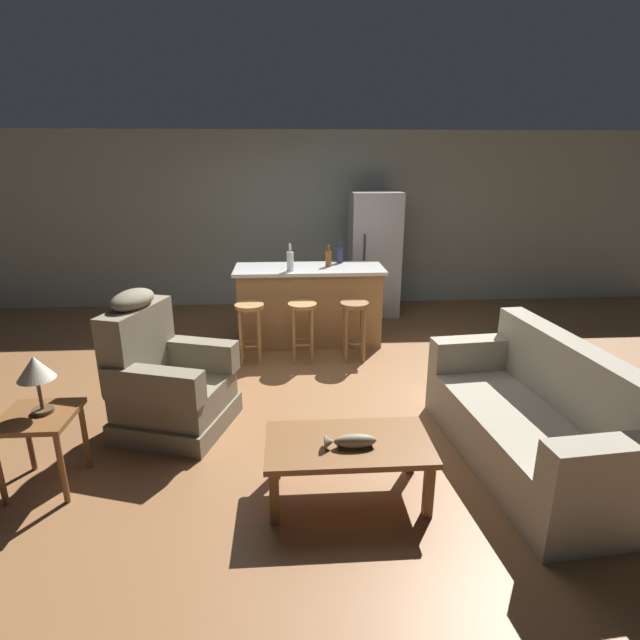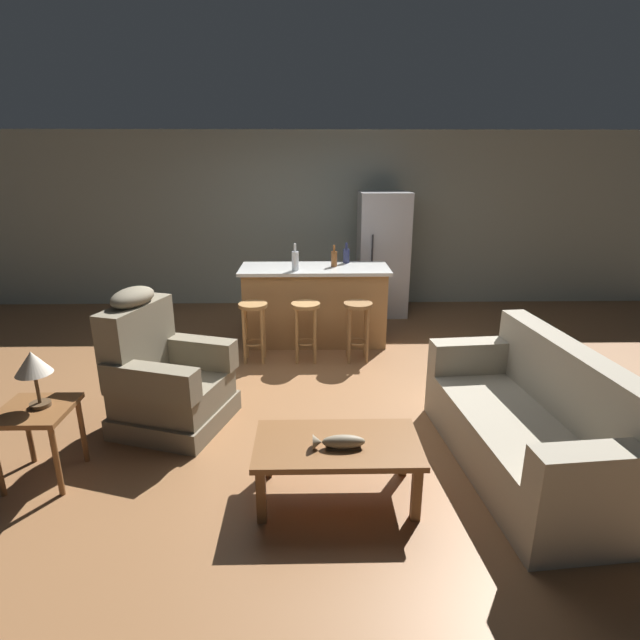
{
  "view_description": "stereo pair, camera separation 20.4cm",
  "coord_description": "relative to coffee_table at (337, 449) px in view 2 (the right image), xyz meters",
  "views": [
    {
      "loc": [
        -0.26,
        -4.57,
        2.21
      ],
      "look_at": [
        0.04,
        -0.1,
        0.75
      ],
      "focal_mm": 28.0,
      "sensor_mm": 36.0,
      "label": 1
    },
    {
      "loc": [
        -0.06,
        -4.58,
        2.21
      ],
      "look_at": [
        0.04,
        -0.1,
        0.75
      ],
      "focal_mm": 28.0,
      "sensor_mm": 36.0,
      "label": 2
    }
  ],
  "objects": [
    {
      "name": "back_wall",
      "position": [
        -0.12,
        4.82,
        0.94
      ],
      "size": [
        12.0,
        0.05,
        2.6
      ],
      "color": "#939E93",
      "rests_on": "ground_plane"
    },
    {
      "name": "bottle_wine_dark",
      "position": [
        0.12,
        3.08,
        0.68
      ],
      "size": [
        0.07,
        0.07,
        0.26
      ],
      "color": "brown",
      "rests_on": "kitchen_island"
    },
    {
      "name": "bar_stool_left",
      "position": [
        -0.81,
        2.42,
        0.11
      ],
      "size": [
        0.32,
        0.32,
        0.68
      ],
      "color": "#A87A47",
      "rests_on": "ground_plane"
    },
    {
      "name": "coffee_table",
      "position": [
        0.0,
        0.0,
        0.0
      ],
      "size": [
        1.1,
        0.6,
        0.42
      ],
      "color": "brown",
      "rests_on": "ground_plane"
    },
    {
      "name": "end_table",
      "position": [
        -2.09,
        0.25,
        0.1
      ],
      "size": [
        0.48,
        0.48,
        0.56
      ],
      "color": "brown",
      "rests_on": "ground_plane"
    },
    {
      "name": "bar_stool_middle",
      "position": [
        -0.23,
        2.42,
        0.11
      ],
      "size": [
        0.32,
        0.32,
        0.68
      ],
      "color": "#A87A47",
      "rests_on": "ground_plane"
    },
    {
      "name": "couch",
      "position": [
        1.44,
        0.3,
        -0.02
      ],
      "size": [
        1.01,
        1.97,
        0.94
      ],
      "rotation": [
        0.0,
        0.0,
        3.23
      ],
      "color": "#9E937F",
      "rests_on": "ground_plane"
    },
    {
      "name": "refrigerator",
      "position": [
        0.88,
        4.24,
        0.52
      ],
      "size": [
        0.7,
        0.69,
        1.76
      ],
      "color": "#B7B7BC",
      "rests_on": "ground_plane"
    },
    {
      "name": "bar_stool_right",
      "position": [
        0.36,
        2.42,
        0.11
      ],
      "size": [
        0.32,
        0.32,
        0.68
      ],
      "color": "olive",
      "rests_on": "ground_plane"
    },
    {
      "name": "ground_plane",
      "position": [
        -0.12,
        1.7,
        -0.36
      ],
      "size": [
        12.0,
        12.0,
        0.0
      ],
      "color": "brown"
    },
    {
      "name": "kitchen_island",
      "position": [
        -0.12,
        3.05,
        0.11
      ],
      "size": [
        1.8,
        0.7,
        0.95
      ],
      "color": "#9E7042",
      "rests_on": "ground_plane"
    },
    {
      "name": "bottle_short_amber",
      "position": [
        0.28,
        3.3,
        0.68
      ],
      "size": [
        0.08,
        0.08,
        0.25
      ],
      "color": "#23284C",
      "rests_on": "kitchen_island"
    },
    {
      "name": "recliner_near_lamp",
      "position": [
        -1.42,
        1.03,
        0.06
      ],
      "size": [
        1.05,
        1.05,
        1.2
      ],
      "rotation": [
        0.0,
        0.0,
        -0.3
      ],
      "color": "#756B56",
      "rests_on": "ground_plane"
    },
    {
      "name": "bottle_tall_green",
      "position": [
        -0.35,
        2.86,
        0.71
      ],
      "size": [
        0.08,
        0.08,
        0.32
      ],
      "color": "silver",
      "rests_on": "kitchen_island"
    },
    {
      "name": "fish_figurine",
      "position": [
        0.0,
        -0.07,
        0.1
      ],
      "size": [
        0.34,
        0.1,
        0.1
      ],
      "color": "#4C3823",
      "rests_on": "coffee_table"
    },
    {
      "name": "table_lamp",
      "position": [
        -2.06,
        0.27,
        0.5
      ],
      "size": [
        0.24,
        0.24,
        0.41
      ],
      "color": "#4C3823",
      "rests_on": "end_table"
    }
  ]
}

